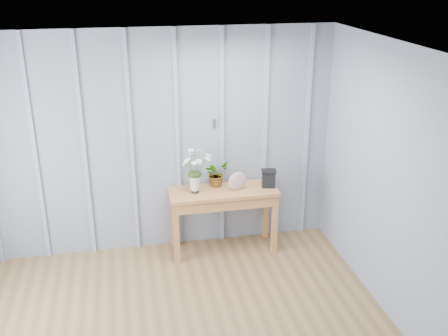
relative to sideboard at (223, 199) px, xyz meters
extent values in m
cube|color=gray|center=(-0.72, 0.25, 0.61)|extent=(4.00, 0.01, 2.50)
cube|color=silver|center=(-0.72, -1.99, 1.86)|extent=(4.00, 4.50, 0.01)
cube|color=#A7A7AC|center=(-0.05, 0.24, 0.81)|extent=(0.03, 0.01, 0.10)
cube|color=#8B9CB2|center=(-1.97, 0.24, 0.61)|extent=(0.04, 0.03, 2.50)
cube|color=#8B9CB2|center=(-1.47, 0.24, 0.61)|extent=(0.04, 0.03, 2.50)
cube|color=#8B9CB2|center=(-0.97, 0.24, 0.61)|extent=(0.04, 0.03, 2.50)
cube|color=#8B9CB2|center=(-0.47, 0.24, 0.61)|extent=(0.04, 0.03, 2.50)
cube|color=#8B9CB2|center=(0.03, 0.24, 0.61)|extent=(0.04, 0.03, 2.50)
cube|color=#8B9CB2|center=(0.53, 0.24, 0.61)|extent=(0.04, 0.03, 2.50)
cube|color=#8B9CB2|center=(1.03, 0.24, 0.61)|extent=(0.04, 0.03, 2.50)
cube|color=#AC703D|center=(0.00, 0.00, 0.09)|extent=(1.20, 0.45, 0.04)
cube|color=#AC703D|center=(0.00, 0.00, 0.01)|extent=(1.13, 0.42, 0.12)
cube|color=#AC703D|center=(-0.55, -0.18, -0.28)|extent=(0.06, 0.06, 0.71)
cube|color=#AC703D|center=(0.56, -0.18, -0.28)|extent=(0.06, 0.06, 0.71)
cube|color=#AC703D|center=(-0.55, 0.18, -0.28)|extent=(0.06, 0.06, 0.71)
cube|color=#AC703D|center=(0.56, 0.18, -0.28)|extent=(0.06, 0.06, 0.71)
cylinder|color=black|center=(-0.32, -0.01, 0.14)|extent=(0.09, 0.09, 0.06)
cone|color=silver|center=(-0.32, -0.01, 0.23)|extent=(0.16, 0.16, 0.20)
ellipsoid|color=#1D3410|center=(-0.32, -0.01, 0.33)|extent=(0.16, 0.13, 0.08)
imported|color=#1D3410|center=(-0.05, 0.14, 0.26)|extent=(0.35, 0.33, 0.29)
ellipsoid|color=#954F74|center=(0.15, -0.04, 0.22)|extent=(0.22, 0.10, 0.21)
cube|color=black|center=(0.52, -0.02, 0.21)|extent=(0.16, 0.14, 0.18)
cube|color=black|center=(0.52, -0.02, 0.30)|extent=(0.19, 0.16, 0.02)
camera|label=1|loc=(-1.05, -5.21, 2.48)|focal=42.00mm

